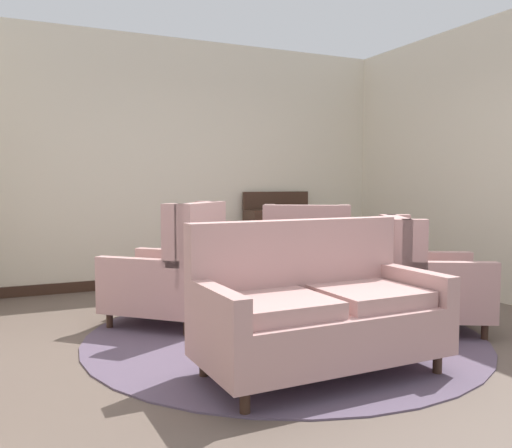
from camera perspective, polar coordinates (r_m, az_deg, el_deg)
ground at (r=4.26m, az=4.90°, el=-12.66°), size 8.09×8.09×0.00m
wall_back at (r=6.74m, az=-7.37°, el=6.42°), size 5.46×0.08×2.98m
wall_right at (r=6.42m, az=22.02°, el=6.24°), size 0.08×4.04×2.98m
baseboard_back at (r=6.79m, az=-7.11°, el=-5.73°), size 5.30×0.03×0.12m
area_rug at (r=4.51m, az=2.97°, el=-11.60°), size 3.21×3.21×0.01m
coffee_table at (r=4.45m, az=3.93°, el=-6.75°), size 0.84×0.84×0.48m
porcelain_vase at (r=4.43m, az=4.55°, el=-3.51°), size 0.19×0.19×0.38m
settee at (r=3.57m, az=6.50°, el=-9.12°), size 1.60×0.82×0.99m
armchair_far_left at (r=5.49m, az=5.38°, el=-4.11°), size 1.15×1.16×1.04m
armchair_back_corner at (r=4.77m, az=-8.74°, el=-5.34°), size 1.14×1.14×1.08m
armchair_foreground_right at (r=4.78m, az=17.45°, el=-5.78°), size 1.06×1.02×0.96m
side_table at (r=5.87m, az=8.65°, el=-3.64°), size 0.45×0.45×0.73m
sideboard at (r=6.95m, az=2.75°, el=-1.67°), size 0.94×0.38×1.13m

